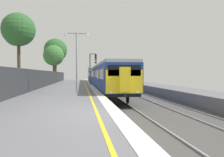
{
  "coord_description": "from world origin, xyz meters",
  "views": [
    {
      "loc": [
        -0.97,
        -8.9,
        1.56
      ],
      "look_at": [
        1.23,
        6.95,
        1.24
      ],
      "focal_mm": 35.62,
      "sensor_mm": 36.0,
      "label": 1
    }
  ],
  "objects_px": {
    "signal_gantry": "(92,65)",
    "platform_lamp_mid": "(77,57)",
    "background_tree_centre": "(54,56)",
    "commuter_train_at_platform": "(100,76)",
    "background_tree_left": "(18,31)",
    "background_tree_right": "(55,51)",
    "speed_limit_sign": "(90,73)"
  },
  "relations": [
    {
      "from": "background_tree_right",
      "to": "platform_lamp_mid",
      "type": "bearing_deg",
      "value": -80.08
    },
    {
      "from": "signal_gantry",
      "to": "background_tree_centre",
      "type": "distance_m",
      "value": 10.45
    },
    {
      "from": "background_tree_left",
      "to": "speed_limit_sign",
      "type": "bearing_deg",
      "value": 46.76
    },
    {
      "from": "commuter_train_at_platform",
      "to": "background_tree_left",
      "type": "height_order",
      "value": "background_tree_left"
    },
    {
      "from": "background_tree_left",
      "to": "platform_lamp_mid",
      "type": "bearing_deg",
      "value": -35.33
    },
    {
      "from": "background_tree_centre",
      "to": "speed_limit_sign",
      "type": "bearing_deg",
      "value": -58.65
    },
    {
      "from": "speed_limit_sign",
      "to": "background_tree_right",
      "type": "relative_size",
      "value": 0.29
    },
    {
      "from": "commuter_train_at_platform",
      "to": "platform_lamp_mid",
      "type": "height_order",
      "value": "platform_lamp_mid"
    },
    {
      "from": "commuter_train_at_platform",
      "to": "background_tree_left",
      "type": "xyz_separation_m",
      "value": [
        -9.33,
        -12.45,
        4.59
      ]
    },
    {
      "from": "commuter_train_at_platform",
      "to": "speed_limit_sign",
      "type": "xyz_separation_m",
      "value": [
        -1.85,
        -4.49,
        0.4
      ]
    },
    {
      "from": "speed_limit_sign",
      "to": "platform_lamp_mid",
      "type": "xyz_separation_m",
      "value": [
        -1.6,
        -12.13,
        1.38
      ]
    },
    {
      "from": "speed_limit_sign",
      "to": "background_tree_right",
      "type": "distance_m",
      "value": 17.96
    },
    {
      "from": "platform_lamp_mid",
      "to": "background_tree_right",
      "type": "xyz_separation_m",
      "value": [
        -4.93,
        28.17,
        3.37
      ]
    },
    {
      "from": "signal_gantry",
      "to": "speed_limit_sign",
      "type": "height_order",
      "value": "signal_gantry"
    },
    {
      "from": "commuter_train_at_platform",
      "to": "background_tree_right",
      "type": "distance_m",
      "value": 15.18
    },
    {
      "from": "speed_limit_sign",
      "to": "background_tree_right",
      "type": "height_order",
      "value": "background_tree_right"
    },
    {
      "from": "commuter_train_at_platform",
      "to": "background_tree_centre",
      "type": "xyz_separation_m",
      "value": [
        -8.05,
        5.7,
        3.56
      ]
    },
    {
      "from": "platform_lamp_mid",
      "to": "background_tree_right",
      "type": "relative_size",
      "value": 0.57
    },
    {
      "from": "background_tree_left",
      "to": "background_tree_right",
      "type": "relative_size",
      "value": 0.86
    },
    {
      "from": "signal_gantry",
      "to": "platform_lamp_mid",
      "type": "bearing_deg",
      "value": -97.85
    },
    {
      "from": "commuter_train_at_platform",
      "to": "speed_limit_sign",
      "type": "height_order",
      "value": "commuter_train_at_platform"
    },
    {
      "from": "platform_lamp_mid",
      "to": "background_tree_centre",
      "type": "xyz_separation_m",
      "value": [
        -4.6,
        22.31,
        1.77
      ]
    },
    {
      "from": "commuter_train_at_platform",
      "to": "platform_lamp_mid",
      "type": "bearing_deg",
      "value": -101.73
    },
    {
      "from": "platform_lamp_mid",
      "to": "background_tree_centre",
      "type": "distance_m",
      "value": 22.85
    },
    {
      "from": "commuter_train_at_platform",
      "to": "signal_gantry",
      "type": "height_order",
      "value": "signal_gantry"
    },
    {
      "from": "platform_lamp_mid",
      "to": "background_tree_centre",
      "type": "relative_size",
      "value": 0.75
    },
    {
      "from": "commuter_train_at_platform",
      "to": "background_tree_left",
      "type": "relative_size",
      "value": 5.35
    },
    {
      "from": "signal_gantry",
      "to": "background_tree_centre",
      "type": "relative_size",
      "value": 0.68
    },
    {
      "from": "commuter_train_at_platform",
      "to": "background_tree_right",
      "type": "xyz_separation_m",
      "value": [
        -8.38,
        11.56,
        5.16
      ]
    },
    {
      "from": "background_tree_right",
      "to": "speed_limit_sign",
      "type": "bearing_deg",
      "value": -67.85
    },
    {
      "from": "speed_limit_sign",
      "to": "background_tree_centre",
      "type": "distance_m",
      "value": 12.34
    },
    {
      "from": "background_tree_centre",
      "to": "commuter_train_at_platform",
      "type": "bearing_deg",
      "value": -35.3
    }
  ]
}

